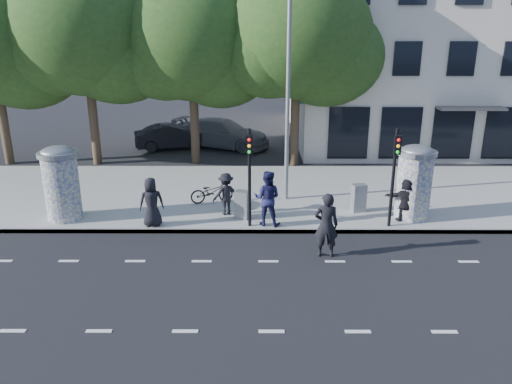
{
  "coord_description": "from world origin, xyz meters",
  "views": [
    {
      "loc": [
        -0.32,
        -12.1,
        6.73
      ],
      "look_at": [
        -0.38,
        3.5,
        1.49
      ],
      "focal_mm": 35.0,
      "sensor_mm": 36.0,
      "label": 1
    }
  ],
  "objects_px": {
    "ped_a": "(152,202)",
    "traffic_pole_near": "(249,168)",
    "ped_f": "(406,199)",
    "cabinet_left": "(242,205)",
    "bicycle": "(212,192)",
    "cabinet_right": "(359,198)",
    "ad_column_right": "(414,180)",
    "man_road": "(326,225)",
    "ped_d": "(226,194)",
    "traffic_pole_far": "(394,168)",
    "street_lamp": "(288,80)",
    "ped_c": "(267,198)",
    "ad_column_left": "(61,181)",
    "car_mid": "(172,137)",
    "car_right": "(222,133)"
  },
  "relations": [
    {
      "from": "ped_d",
      "to": "bicycle",
      "type": "xyz_separation_m",
      "value": [
        -0.63,
        1.25,
        -0.34
      ]
    },
    {
      "from": "traffic_pole_far",
      "to": "man_road",
      "type": "xyz_separation_m",
      "value": [
        -2.46,
        -1.98,
        -1.22
      ]
    },
    {
      "from": "ad_column_left",
      "to": "ad_column_right",
      "type": "distance_m",
      "value": 12.4
    },
    {
      "from": "traffic_pole_near",
      "to": "ped_c",
      "type": "xyz_separation_m",
      "value": [
        0.6,
        0.17,
        -1.11
      ]
    },
    {
      "from": "ped_a",
      "to": "traffic_pole_near",
      "type": "bearing_deg",
      "value": 161.41
    },
    {
      "from": "ad_column_left",
      "to": "car_right",
      "type": "height_order",
      "value": "ad_column_left"
    },
    {
      "from": "traffic_pole_far",
      "to": "car_mid",
      "type": "bearing_deg",
      "value": 128.09
    },
    {
      "from": "cabinet_left",
      "to": "bicycle",
      "type": "bearing_deg",
      "value": 147.48
    },
    {
      "from": "traffic_pole_near",
      "to": "ped_c",
      "type": "distance_m",
      "value": 1.28
    },
    {
      "from": "ped_f",
      "to": "car_mid",
      "type": "height_order",
      "value": "ped_f"
    },
    {
      "from": "ad_column_right",
      "to": "bicycle",
      "type": "relative_size",
      "value": 1.59
    },
    {
      "from": "cabinet_left",
      "to": "car_mid",
      "type": "distance_m",
      "value": 12.02
    },
    {
      "from": "bicycle",
      "to": "cabinet_right",
      "type": "relative_size",
      "value": 1.61
    },
    {
      "from": "traffic_pole_near",
      "to": "ped_d",
      "type": "xyz_separation_m",
      "value": [
        -0.88,
        1.18,
        -1.3
      ]
    },
    {
      "from": "bicycle",
      "to": "car_mid",
      "type": "bearing_deg",
      "value": 1.67
    },
    {
      "from": "ad_column_left",
      "to": "ped_f",
      "type": "relative_size",
      "value": 1.66
    },
    {
      "from": "street_lamp",
      "to": "ped_a",
      "type": "relative_size",
      "value": 4.67
    },
    {
      "from": "ped_f",
      "to": "man_road",
      "type": "height_order",
      "value": "man_road"
    },
    {
      "from": "ped_d",
      "to": "cabinet_left",
      "type": "distance_m",
      "value": 0.78
    },
    {
      "from": "ped_f",
      "to": "cabinet_left",
      "type": "xyz_separation_m",
      "value": [
        -5.75,
        0.22,
        -0.29
      ]
    },
    {
      "from": "street_lamp",
      "to": "car_mid",
      "type": "height_order",
      "value": "street_lamp"
    },
    {
      "from": "ped_f",
      "to": "car_right",
      "type": "distance_m",
      "value": 13.9
    },
    {
      "from": "ad_column_left",
      "to": "car_mid",
      "type": "xyz_separation_m",
      "value": [
        2.0,
        11.28,
        -0.85
      ]
    },
    {
      "from": "ad_column_left",
      "to": "car_mid",
      "type": "height_order",
      "value": "ad_column_left"
    },
    {
      "from": "cabinet_right",
      "to": "car_mid",
      "type": "distance_m",
      "value": 13.57
    },
    {
      "from": "ped_f",
      "to": "cabinet_left",
      "type": "height_order",
      "value": "ped_f"
    },
    {
      "from": "street_lamp",
      "to": "ped_c",
      "type": "relative_size",
      "value": 4.14
    },
    {
      "from": "ped_d",
      "to": "man_road",
      "type": "relative_size",
      "value": 0.77
    },
    {
      "from": "ad_column_right",
      "to": "man_road",
      "type": "relative_size",
      "value": 1.31
    },
    {
      "from": "ad_column_right",
      "to": "bicycle",
      "type": "height_order",
      "value": "ad_column_right"
    },
    {
      "from": "ad_column_left",
      "to": "ped_d",
      "type": "relative_size",
      "value": 1.71
    },
    {
      "from": "ped_c",
      "to": "ad_column_right",
      "type": "bearing_deg",
      "value": -159.65
    },
    {
      "from": "cabinet_right",
      "to": "car_mid",
      "type": "xyz_separation_m",
      "value": [
        -8.6,
        10.5,
        0.02
      ]
    },
    {
      "from": "cabinet_left",
      "to": "ped_f",
      "type": "bearing_deg",
      "value": 18.65
    },
    {
      "from": "ad_column_right",
      "to": "ped_c",
      "type": "bearing_deg",
      "value": -171.95
    },
    {
      "from": "ped_f",
      "to": "man_road",
      "type": "relative_size",
      "value": 0.79
    },
    {
      "from": "street_lamp",
      "to": "man_road",
      "type": "distance_m",
      "value": 6.2
    },
    {
      "from": "ad_column_right",
      "to": "ped_a",
      "type": "distance_m",
      "value": 9.2
    },
    {
      "from": "man_road",
      "to": "car_mid",
      "type": "relative_size",
      "value": 0.48
    },
    {
      "from": "ad_column_right",
      "to": "car_mid",
      "type": "height_order",
      "value": "ad_column_right"
    },
    {
      "from": "ad_column_right",
      "to": "ped_d",
      "type": "height_order",
      "value": "ad_column_right"
    },
    {
      "from": "man_road",
      "to": "traffic_pole_far",
      "type": "bearing_deg",
      "value": -139.6
    },
    {
      "from": "ped_c",
      "to": "ped_f",
      "type": "relative_size",
      "value": 1.21
    },
    {
      "from": "cabinet_right",
      "to": "traffic_pole_near",
      "type": "bearing_deg",
      "value": -173.22
    },
    {
      "from": "ped_c",
      "to": "cabinet_right",
      "type": "height_order",
      "value": "ped_c"
    },
    {
      "from": "bicycle",
      "to": "traffic_pole_near",
      "type": "bearing_deg",
      "value": -164.38
    },
    {
      "from": "cabinet_left",
      "to": "ped_a",
      "type": "bearing_deg",
      "value": -146.06
    },
    {
      "from": "ped_a",
      "to": "ped_c",
      "type": "relative_size",
      "value": 0.89
    },
    {
      "from": "ped_c",
      "to": "man_road",
      "type": "height_order",
      "value": "ped_c"
    },
    {
      "from": "man_road",
      "to": "ped_a",
      "type": "bearing_deg",
      "value": -18.17
    }
  ]
}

